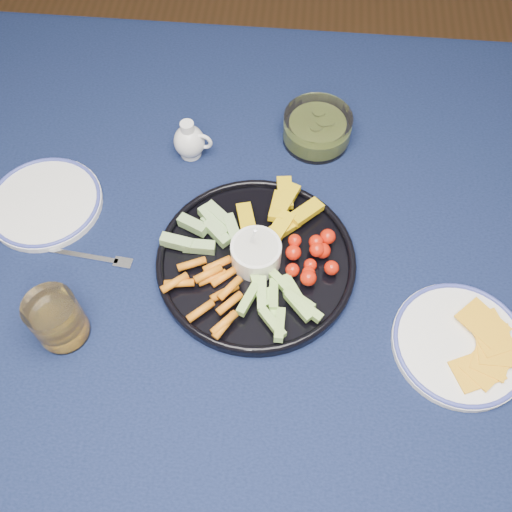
# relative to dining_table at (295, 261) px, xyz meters

# --- Properties ---
(dining_table) EXTENTS (1.67, 1.07, 0.75)m
(dining_table) POSITION_rel_dining_table_xyz_m (0.00, 0.00, 0.00)
(dining_table) COLOR #482D18
(dining_table) RESTS_ON ground
(crudite_platter) EXTENTS (0.32, 0.32, 0.10)m
(crudite_platter) POSITION_rel_dining_table_xyz_m (-0.07, -0.06, 0.11)
(crudite_platter) COLOR black
(crudite_platter) RESTS_ON dining_table
(creamer_pitcher) EXTENTS (0.07, 0.06, 0.08)m
(creamer_pitcher) POSITION_rel_dining_table_xyz_m (-0.21, 0.16, 0.12)
(creamer_pitcher) COLOR white
(creamer_pitcher) RESTS_ON dining_table
(pickle_bowl) EXTENTS (0.13, 0.13, 0.06)m
(pickle_bowl) POSITION_rel_dining_table_xyz_m (0.02, 0.22, 0.11)
(pickle_bowl) COLOR white
(pickle_bowl) RESTS_ON dining_table
(cheese_plate) EXTENTS (0.20, 0.20, 0.02)m
(cheese_plate) POSITION_rel_dining_table_xyz_m (0.25, -0.18, 0.10)
(cheese_plate) COLOR white
(cheese_plate) RESTS_ON dining_table
(juice_tumbler) EXTENTS (0.08, 0.08, 0.09)m
(juice_tumbler) POSITION_rel_dining_table_xyz_m (-0.34, -0.21, 0.13)
(juice_tumbler) COLOR white
(juice_tumbler) RESTS_ON dining_table
(fork_left) EXTENTS (0.14, 0.03, 0.00)m
(fork_left) POSITION_rel_dining_table_xyz_m (-0.33, -0.08, 0.09)
(fork_left) COLOR silver
(fork_left) RESTS_ON dining_table
(fork_right) EXTENTS (0.15, 0.13, 0.00)m
(fork_right) POSITION_rel_dining_table_xyz_m (0.32, -0.23, 0.09)
(fork_right) COLOR silver
(fork_right) RESTS_ON dining_table
(side_plate_extra) EXTENTS (0.20, 0.20, 0.02)m
(side_plate_extra) POSITION_rel_dining_table_xyz_m (-0.44, 0.02, 0.10)
(side_plate_extra) COLOR white
(side_plate_extra) RESTS_ON dining_table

